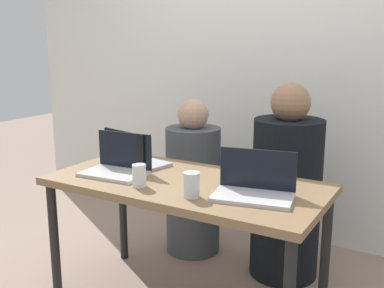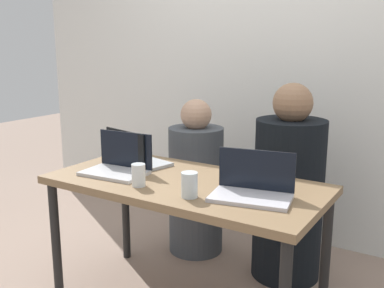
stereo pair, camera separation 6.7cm
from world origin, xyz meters
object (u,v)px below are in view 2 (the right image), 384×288
at_px(water_glass_right, 189,186).
at_px(water_glass_left, 139,177).
at_px(person_on_left, 196,185).
at_px(person_on_right, 288,193).
at_px(laptop_front_right, 253,188).
at_px(laptop_front_left, 118,165).
at_px(laptop_back_left, 136,157).

xyz_separation_m(water_glass_right, water_glass_left, (-0.30, 0.00, -0.00)).
xyz_separation_m(person_on_left, water_glass_left, (0.18, -0.83, 0.30)).
relative_size(person_on_left, person_on_right, 0.89).
height_order(laptop_front_right, water_glass_right, laptop_front_right).
height_order(laptop_front_right, laptop_front_left, laptop_front_left).
height_order(person_on_left, water_glass_right, person_on_left).
height_order(person_on_left, water_glass_left, person_on_left).
bearing_deg(laptop_front_right, laptop_back_left, 158.08).
bearing_deg(laptop_front_right, person_on_left, 125.20).
distance_m(laptop_front_right, laptop_back_left, 0.82).
bearing_deg(laptop_front_left, person_on_right, 40.92).
bearing_deg(person_on_right, laptop_back_left, 53.37).
bearing_deg(laptop_front_left, laptop_front_right, -2.52).
distance_m(person_on_left, person_on_right, 0.66).
relative_size(person_on_right, laptop_front_left, 3.38).
relative_size(laptop_back_left, water_glass_left, 3.40).
bearing_deg(person_on_left, laptop_front_right, 135.15).
relative_size(laptop_front_right, laptop_front_left, 1.12).
bearing_deg(person_on_right, water_glass_left, 77.51).
height_order(person_on_right, laptop_front_right, person_on_right).
bearing_deg(laptop_back_left, person_on_left, -85.27).
distance_m(laptop_back_left, water_glass_right, 0.63).
bearing_deg(water_glass_right, person_on_left, 119.76).
xyz_separation_m(person_on_left, laptop_front_left, (-0.06, -0.71, 0.30)).
distance_m(person_on_left, water_glass_left, 0.91).
distance_m(laptop_back_left, laptop_front_left, 0.18).
relative_size(laptop_front_right, water_glass_left, 3.52).
bearing_deg(water_glass_left, laptop_back_left, 131.20).
distance_m(person_on_left, water_glass_right, 1.01).
bearing_deg(water_glass_right, laptop_front_left, 166.75).
bearing_deg(water_glass_right, laptop_back_left, 151.67).
bearing_deg(laptop_back_left, laptop_front_left, 110.48).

